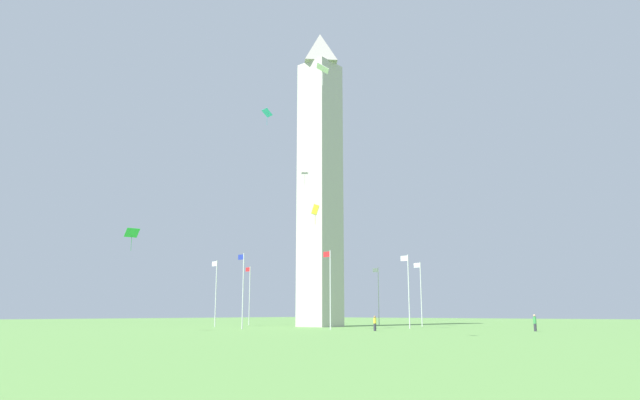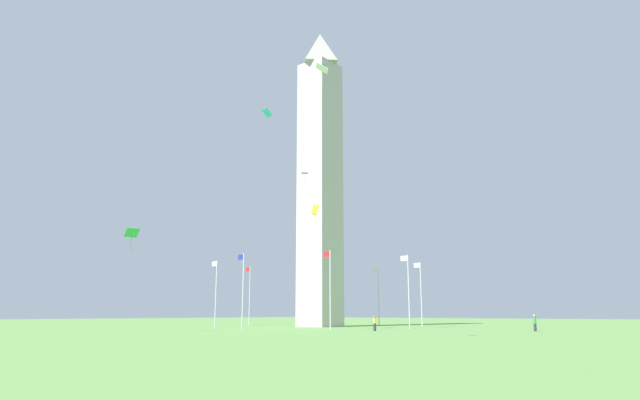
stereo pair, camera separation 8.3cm
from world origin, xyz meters
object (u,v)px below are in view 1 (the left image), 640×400
Objects in this scene: person_green_shirt at (535,323)px; flagpole_sw at (421,291)px; flagpole_e at (243,287)px; person_yellow_shirt at (375,323)px; flagpole_se at (330,286)px; flagpole_nw at (313,294)px; kite_cyan_diamond at (267,113)px; kite_white_diamond at (323,69)px; kite_green_diamond at (132,233)px; flagpole_ne at (216,290)px; kite_yellow_box at (315,210)px; flagpole_s at (408,288)px; flagpole_w at (378,293)px; obelisk_monument at (320,173)px; flagpole_n at (249,293)px.

flagpole_sw is at bearing -39.30° from person_green_shirt.
person_yellow_shirt is (-16.83, -4.06, -4.20)m from flagpole_e.
flagpole_se is at bearing 90.00° from flagpole_sw.
flagpole_nw is 32.70m from kite_cyan_diamond.
kite_white_diamond is at bearing 156.46° from person_yellow_shirt.
kite_white_diamond is (-28.78, 3.18, 8.93)m from kite_green_diamond.
flagpole_se is at bearing 180.00° from flagpole_ne.
person_yellow_shirt is 0.72× the size of kite_cyan_diamond.
kite_yellow_box is at bearing 167.04° from kite_cyan_diamond.
flagpole_ne is 22.83m from kite_green_diamond.
flagpole_ne and flagpole_s have the same top height.
flagpole_e and flagpole_sw have the same top height.
kite_green_diamond is 1.02× the size of kite_cyan_diamond.
flagpole_ne reaches higher than person_green_shirt.
flagpole_w is 5.97× the size of kite_white_diamond.
flagpole_w reaches higher than person_yellow_shirt.
kite_yellow_box is (7.24, 1.52, 13.16)m from person_yellow_shirt.
flagpole_e is (0.05, 14.67, -17.30)m from obelisk_monument.
kite_yellow_box reaches higher than person_yellow_shirt.
flagpole_se is at bearing 112.50° from flagpole_w.
person_green_shirt is (-30.47, -14.19, -4.13)m from flagpole_e.
obelisk_monument is at bearing -0.00° from flagpole_s.
person_yellow_shirt is (13.64, 10.13, -0.07)m from person_green_shirt.
person_yellow_shirt is at bearing 179.50° from flagpole_ne.
flagpole_w and flagpole_nw have the same top height.
kite_white_diamond is at bearing 120.73° from flagpole_w.
flagpole_n is at bearing -11.54° from person_green_shirt.
kite_yellow_box is at bearing 65.94° from flagpole_se.
obelisk_monument is at bearing -45.15° from flagpole_se.
obelisk_monument is 4.84× the size of flagpole_ne.
kite_green_diamond is (0.23, 15.51, 5.10)m from flagpole_e.
flagpole_ne is 5.67× the size of person_yellow_shirt.
flagpole_e is 3.98× the size of kite_green_diamond.
flagpole_ne and flagpole_e have the same top height.
person_yellow_shirt is (-16.83, 25.28, -4.20)m from flagpole_w.
flagpole_nw is at bearing -25.81° from person_green_shirt.
flagpole_ne is 11.23m from flagpole_e.
kite_yellow_box reaches higher than flagpole_se.
kite_green_diamond is at bearing 61.84° from flagpole_se.
flagpole_n is 1.00× the size of flagpole_ne.
flagpole_se is at bearing -157.50° from flagpole_e.
flagpole_sw is 1.00× the size of flagpole_w.
kite_yellow_box is 1.06× the size of kite_cyan_diamond.
kite_white_diamond reaches higher than flagpole_se.
obelisk_monument is at bearing -135.15° from flagpole_ne.
obelisk_monument is 22.71m from flagpole_nw.
flagpole_s is (-4.30, -10.37, 0.00)m from flagpole_se.
flagpole_s is 11.62m from person_yellow_shirt.
flagpole_s is 3.98× the size of kite_green_diamond.
obelisk_monument is at bearing -90.21° from flagpole_e.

